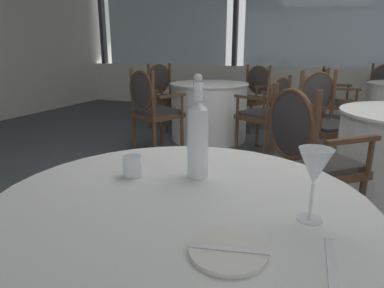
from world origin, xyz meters
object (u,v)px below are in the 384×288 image
object	(u,v)px
wine_glass	(315,168)
dining_chair_0_0	(323,114)
dining_chair_1_0	(164,91)
water_bottle	(198,137)
dining_chair_1_3	(253,92)
dining_chair_2_3	(332,96)
dining_chair_1_1	(151,105)
water_tumbler	(133,166)
dining_chair_1_2	(269,109)
dining_chair_0_1	(306,151)
side_plate	(228,251)

from	to	relation	value
wine_glass	dining_chair_0_0	size ratio (longest dim) A/B	0.20
dining_chair_0_0	dining_chair_1_0	world-z (taller)	dining_chair_0_0
water_bottle	dining_chair_1_0	bearing A→B (deg)	117.59
water_bottle	dining_chair_1_3	distance (m)	4.07
wine_glass	dining_chair_0_0	xyz separation A→B (m)	(0.02, 2.62, -0.32)
dining_chair_0_0	dining_chair_2_3	xyz separation A→B (m)	(0.10, 1.48, -0.01)
dining_chair_1_1	dining_chair_1_3	distance (m)	1.88
dining_chair_1_1	dining_chair_1_3	world-z (taller)	dining_chair_1_1
water_tumbler	dining_chair_1_2	xyz separation A→B (m)	(0.04, 2.83, -0.25)
water_tumbler	dining_chair_1_2	bearing A→B (deg)	89.27
dining_chair_1_2	dining_chair_2_3	bearing A→B (deg)	-94.17
dining_chair_0_0	water_tumbler	bearing A→B (deg)	-54.94
water_bottle	dining_chair_1_0	size ratio (longest dim) A/B	0.36
dining_chair_0_1	dining_chair_2_3	distance (m)	2.85
water_bottle	dining_chair_0_1	size ratio (longest dim) A/B	0.36
side_plate	water_tumbler	bearing A→B (deg)	142.93
dining_chair_1_0	dining_chair_1_2	size ratio (longest dim) A/B	1.08
dining_chair_2_3	dining_chair_1_1	bearing A→B (deg)	-149.03
water_bottle	dining_chair_1_1	bearing A→B (deg)	121.62
water_tumbler	dining_chair_0_0	size ratio (longest dim) A/B	0.07
water_tumbler	dining_chair_1_1	distance (m)	2.69
side_plate	dining_chair_1_3	bearing A→B (deg)	100.66
dining_chair_0_1	dining_chair_2_3	xyz separation A→B (m)	(0.18, 2.84, -0.02)
dining_chair_0_1	dining_chair_2_3	size ratio (longest dim) A/B	1.03
dining_chair_1_0	dining_chair_2_3	world-z (taller)	dining_chair_1_0
side_plate	water_bottle	distance (m)	0.48
dining_chair_1_3	side_plate	bearing A→B (deg)	36.32
dining_chair_1_3	dining_chair_2_3	distance (m)	1.11
water_bottle	wine_glass	size ratio (longest dim) A/B	1.83
dining_chair_0_1	water_tumbler	bearing A→B (deg)	-155.74
dining_chair_0_1	dining_chair_1_0	world-z (taller)	same
water_bottle	wine_glass	distance (m)	0.42
dining_chair_0_0	dining_chair_1_1	distance (m)	1.82
side_plate	wine_glass	xyz separation A→B (m)	(0.16, 0.22, 0.14)
side_plate	dining_chair_0_0	distance (m)	2.85
water_tumbler	dining_chair_1_3	distance (m)	4.11
dining_chair_1_0	dining_chair_0_0	bearing A→B (deg)	-0.82
wine_glass	dining_chair_1_0	distance (m)	4.38
dining_chair_1_3	water_bottle	bearing A→B (deg)	34.31
water_bottle	dining_chair_0_1	xyz separation A→B (m)	(0.31, 1.08, -0.32)
water_tumbler	dining_chair_0_0	world-z (taller)	dining_chair_0_0
dining_chair_0_0	dining_chair_1_3	xyz separation A→B (m)	(-1.01, 1.57, -0.02)
wine_glass	water_tumbler	bearing A→B (deg)	169.68
wine_glass	dining_chair_1_3	world-z (taller)	dining_chair_1_3
wine_glass	water_bottle	bearing A→B (deg)	154.11
side_plate	dining_chair_1_3	size ratio (longest dim) A/B	0.18
water_tumbler	side_plate	bearing A→B (deg)	-37.07
water_bottle	dining_chair_1_0	world-z (taller)	water_bottle
water_tumbler	dining_chair_1_1	bearing A→B (deg)	116.89
water_tumbler	dining_chair_0_0	distance (m)	2.60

